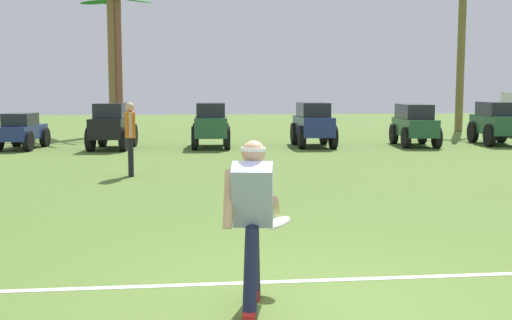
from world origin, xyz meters
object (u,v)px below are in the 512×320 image
(teammate_midfield, at_px, (130,132))
(parked_car_slot_e, at_px, (414,123))
(frisbee_thrower, at_px, (253,215))
(parked_car_slot_d, at_px, (313,123))
(parked_car_slot_f, at_px, (496,122))
(parked_car_slot_b, at_px, (112,125))
(palm_tree_left_of_centre, at_px, (118,44))
(palm_tree_right_of_centre, at_px, (462,31))
(palm_tree_far_left, at_px, (110,26))
(frisbee_in_flight, at_px, (278,223))
(parked_car_slot_c, at_px, (211,124))
(parked_car_slot_a, at_px, (22,131))

(teammate_midfield, bearing_deg, parked_car_slot_e, 36.92)
(frisbee_thrower, height_order, parked_car_slot_e, frisbee_thrower)
(parked_car_slot_d, height_order, parked_car_slot_f, same)
(parked_car_slot_b, bearing_deg, teammate_midfield, -79.93)
(parked_car_slot_d, xyz_separation_m, palm_tree_left_of_centre, (-6.75, 6.26, 2.87))
(parked_car_slot_d, height_order, palm_tree_right_of_centre, palm_tree_right_of_centre)
(parked_car_slot_b, relative_size, palm_tree_far_left, 0.35)
(teammate_midfield, distance_m, palm_tree_left_of_centre, 13.04)
(frisbee_in_flight, relative_size, parked_car_slot_c, 0.12)
(frisbee_thrower, relative_size, parked_car_slot_e, 0.57)
(parked_car_slot_a, distance_m, palm_tree_left_of_centre, 7.24)
(parked_car_slot_c, height_order, parked_car_slot_f, same)
(parked_car_slot_d, relative_size, palm_tree_far_left, 0.34)
(frisbee_thrower, height_order, parked_car_slot_d, frisbee_thrower)
(parked_car_slot_b, xyz_separation_m, parked_car_slot_f, (12.41, 0.26, 0.00))
(frisbee_thrower, relative_size, parked_car_slot_a, 0.62)
(parked_car_slot_f, bearing_deg, parked_car_slot_c, -179.36)
(parked_car_slot_d, bearing_deg, parked_car_slot_e, -0.94)
(frisbee_thrower, bearing_deg, palm_tree_far_left, 99.86)
(parked_car_slot_b, relative_size, palm_tree_left_of_centre, 0.42)
(frisbee_thrower, relative_size, teammate_midfield, 0.91)
(palm_tree_far_left, distance_m, palm_tree_right_of_centre, 14.56)
(teammate_midfield, bearing_deg, parked_car_slot_b, 100.07)
(teammate_midfield, bearing_deg, parked_car_slot_f, 30.07)
(frisbee_thrower, bearing_deg, palm_tree_left_of_centre, 99.14)
(teammate_midfield, xyz_separation_m, palm_tree_left_of_centre, (-1.60, 12.67, 2.67))
(frisbee_in_flight, distance_m, palm_tree_left_of_centre, 21.02)
(frisbee_thrower, height_order, palm_tree_left_of_centre, palm_tree_left_of_centre)
(parked_car_slot_d, relative_size, parked_car_slot_e, 0.96)
(parked_car_slot_a, bearing_deg, frisbee_in_flight, -67.41)
(parked_car_slot_c, distance_m, palm_tree_left_of_centre, 7.70)
(parked_car_slot_d, distance_m, palm_tree_right_of_centre, 10.49)
(palm_tree_right_of_centre, bearing_deg, palm_tree_far_left, -179.04)
(parked_car_slot_a, distance_m, parked_car_slot_e, 12.33)
(parked_car_slot_f, xyz_separation_m, palm_tree_right_of_centre, (1.41, 6.24, 3.50))
(parked_car_slot_f, distance_m, palm_tree_left_of_centre, 14.56)
(frisbee_in_flight, distance_m, palm_tree_far_left, 21.05)
(teammate_midfield, xyz_separation_m, palm_tree_far_left, (-1.85, 12.54, 3.35))
(parked_car_slot_a, xyz_separation_m, palm_tree_left_of_centre, (2.28, 6.16, 3.04))
(frisbee_in_flight, xyz_separation_m, palm_tree_right_of_centre, (10.63, 20.59, 3.64))
(frisbee_thrower, xyz_separation_m, palm_tree_right_of_centre, (10.92, 21.16, 3.44))
(parked_car_slot_a, height_order, palm_tree_left_of_centre, palm_tree_left_of_centre)
(parked_car_slot_f, xyz_separation_m, palm_tree_left_of_centre, (-12.90, 6.13, 2.87))
(parked_car_slot_b, height_order, parked_car_slot_d, same)
(parked_car_slot_e, relative_size, palm_tree_left_of_centre, 0.43)
(palm_tree_far_left, bearing_deg, palm_tree_left_of_centre, 27.59)
(frisbee_in_flight, relative_size, parked_car_slot_f, 0.12)
(frisbee_in_flight, bearing_deg, palm_tree_left_of_centre, 100.18)
(palm_tree_left_of_centre, bearing_deg, teammate_midfield, -82.80)
(palm_tree_right_of_centre, bearing_deg, parked_car_slot_f, -102.72)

